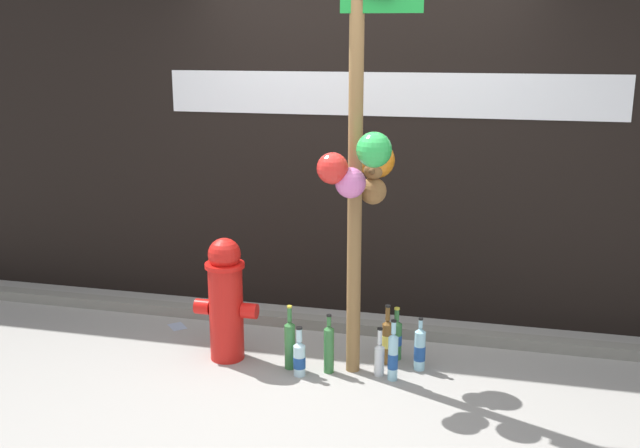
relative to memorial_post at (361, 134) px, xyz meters
name	(u,v)px	position (x,y,z in m)	size (l,w,h in m)	color
ground_plane	(318,387)	(-0.20, -0.28, -1.54)	(14.00, 14.00, 0.00)	gray
building_wall	(364,87)	(-0.20, 1.14, 0.21)	(10.00, 0.21, 3.49)	black
curb_strip	(348,326)	(-0.20, 0.64, -1.50)	(8.00, 0.12, 0.08)	slate
memorial_post	(361,134)	(0.00, 0.00, 0.00)	(0.60, 0.56, 2.69)	olive
fire_hydrant	(226,299)	(-0.89, -0.01, -1.12)	(0.43, 0.26, 0.84)	red
bottle_0	(329,348)	(-0.18, -0.06, -1.37)	(0.07, 0.07, 0.40)	#337038
bottle_1	(387,340)	(0.16, 0.17, -1.38)	(0.07, 0.07, 0.41)	brown
bottle_2	(379,357)	(0.14, -0.02, -1.42)	(0.06, 0.06, 0.32)	silver
bottle_3	(393,356)	(0.24, -0.07, -1.38)	(0.06, 0.06, 0.40)	#93CCE0
bottle_4	(396,338)	(0.21, 0.25, -1.39)	(0.08, 0.08, 0.36)	#337038
bottle_5	(290,343)	(-0.44, -0.06, -1.37)	(0.07, 0.07, 0.43)	#337038
bottle_6	(299,358)	(-0.35, -0.15, -1.42)	(0.08, 0.08, 0.33)	#B2DBEA
bottle_7	(420,349)	(0.38, 0.12, -1.40)	(0.07, 0.07, 0.36)	#93CCE0
litter_0	(526,349)	(1.07, 0.62, -1.54)	(0.15, 0.05, 0.01)	silver
litter_1	(177,326)	(-1.46, 0.41, -1.54)	(0.15, 0.11, 0.01)	#8C99B2
litter_2	(550,340)	(1.24, 0.82, -1.54)	(0.07, 0.05, 0.01)	#8C99B2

